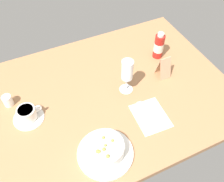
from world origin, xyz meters
TOP-DOWN VIEW (x-y plane):
  - ground_plane at (0.00, 0.00)cm, footprint 110.00×84.00cm
  - porridge_bowl at (-15.65, -27.58)cm, footprint 21.59×21.59cm
  - cutlery_setting at (9.23, -19.19)cm, footprint 14.20×17.44cm
  - coffee_cup at (-38.43, 1.37)cm, footprint 13.13×13.06cm
  - creamer_jug at (-44.73, 12.59)cm, footprint 4.13×4.99cm
  - wine_glass at (6.56, -1.62)cm, footprint 6.25×6.25cm
  - sauce_bottle_red at (32.13, 12.19)cm, footprint 5.10×5.10cm
  - menu_card at (27.12, -0.72)cm, footprint 5.64×6.27cm

SIDE VIEW (x-z plane):
  - ground_plane at x=0.00cm, z-range -3.00..0.00cm
  - cutlery_setting at x=9.23cm, z-range -0.19..0.71cm
  - creamer_jug at x=-44.73cm, z-range -0.16..5.58cm
  - coffee_cup at x=-38.43cm, z-range -0.30..5.94cm
  - porridge_bowl at x=-15.65cm, z-range -0.50..7.32cm
  - menu_card at x=27.12cm, z-range -0.05..11.00cm
  - sauce_bottle_red at x=32.13cm, z-range -0.60..14.10cm
  - wine_glass at x=6.56cm, z-range 3.00..20.64cm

